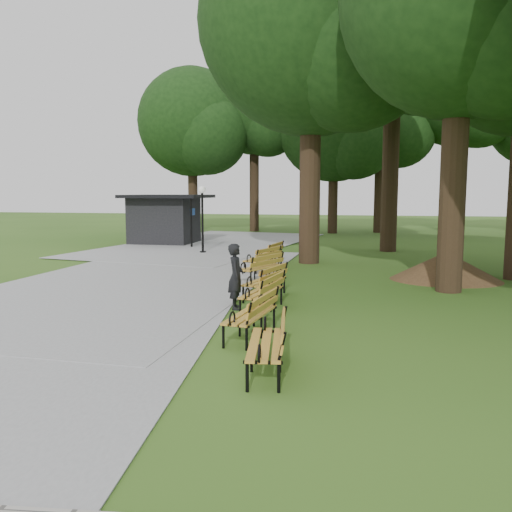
% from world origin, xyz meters
% --- Properties ---
extents(ground, '(100.00, 100.00, 0.00)m').
position_xyz_m(ground, '(0.00, 0.00, 0.00)').
color(ground, '#2E5518').
rests_on(ground, ground).
extents(path, '(12.00, 38.00, 0.06)m').
position_xyz_m(path, '(-4.00, 3.00, 0.03)').
color(path, gray).
rests_on(path, ground).
extents(person, '(0.47, 0.63, 1.56)m').
position_xyz_m(person, '(0.04, -0.63, 0.78)').
color(person, black).
rests_on(person, ground).
extents(kiosk, '(4.23, 3.71, 2.59)m').
position_xyz_m(kiosk, '(-7.41, 14.03, 1.30)').
color(kiosk, black).
rests_on(kiosk, ground).
extents(lamp_post, '(0.32, 0.32, 3.01)m').
position_xyz_m(lamp_post, '(-4.07, 10.03, 2.18)').
color(lamp_post, black).
rests_on(lamp_post, ground).
extents(dirt_mound, '(2.86, 2.86, 0.90)m').
position_xyz_m(dirt_mound, '(5.54, 4.63, 0.45)').
color(dirt_mound, '#47301C').
rests_on(dirt_mound, ground).
extents(bench_0, '(0.89, 1.97, 0.88)m').
position_xyz_m(bench_0, '(1.52, -4.86, 0.44)').
color(bench_0, '#BD872B').
rests_on(bench_0, ground).
extents(bench_1, '(0.89, 1.97, 0.88)m').
position_xyz_m(bench_1, '(0.88, -2.98, 0.44)').
color(bench_1, '#BD872B').
rests_on(bench_1, ground).
extents(bench_2, '(0.91, 1.97, 0.88)m').
position_xyz_m(bench_2, '(0.68, -0.73, 0.44)').
color(bench_2, '#BD872B').
rests_on(bench_2, ground).
extents(bench_3, '(1.08, 2.00, 0.88)m').
position_xyz_m(bench_3, '(0.46, 0.80, 0.44)').
color(bench_3, '#BD872B').
rests_on(bench_3, ground).
extents(bench_4, '(1.35, 2.00, 0.88)m').
position_xyz_m(bench_4, '(-0.12, 3.24, 0.44)').
color(bench_4, '#BD872B').
rests_on(bench_4, ground).
extents(bench_5, '(1.22, 2.00, 0.88)m').
position_xyz_m(bench_5, '(-0.45, 5.26, 0.44)').
color(bench_5, '#BD872B').
rests_on(bench_5, ground).
extents(bench_6, '(0.92, 1.97, 0.88)m').
position_xyz_m(bench_6, '(-0.49, 6.94, 0.44)').
color(bench_6, '#BD872B').
rests_on(bench_6, ground).
extents(lawn_tree_2, '(8.47, 8.47, 13.30)m').
position_xyz_m(lawn_tree_2, '(0.93, 7.82, 9.02)').
color(lawn_tree_2, black).
rests_on(lawn_tree_2, ground).
extents(lawn_tree_4, '(6.56, 6.56, 12.90)m').
position_xyz_m(lawn_tree_4, '(4.13, 12.60, 9.53)').
color(lawn_tree_4, black).
rests_on(lawn_tree_4, ground).
extents(tree_backdrop, '(37.67, 9.42, 16.70)m').
position_xyz_m(tree_backdrop, '(6.69, 23.03, 8.35)').
color(tree_backdrop, black).
rests_on(tree_backdrop, ground).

